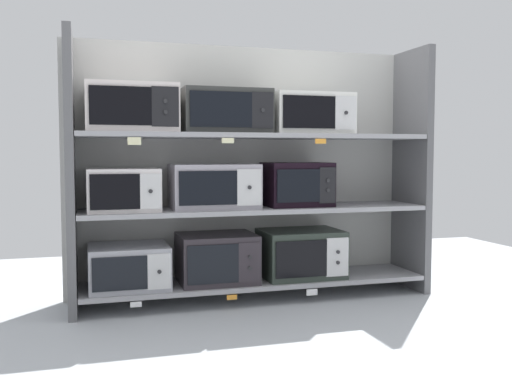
% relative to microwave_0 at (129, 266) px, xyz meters
% --- Properties ---
extents(ground, '(6.27, 6.00, 0.02)m').
position_rel_microwave_0_xyz_m(ground, '(0.83, -1.00, -0.27)').
color(ground, '#B2B7BC').
extents(back_panel, '(2.47, 0.04, 1.70)m').
position_rel_microwave_0_xyz_m(back_panel, '(0.83, 0.26, 0.59)').
color(back_panel, '#B2B2AD').
rests_on(back_panel, ground).
extents(upright_left, '(0.05, 0.46, 1.70)m').
position_rel_microwave_0_xyz_m(upright_left, '(-0.33, 0.00, 0.59)').
color(upright_left, '#5B5B5E').
rests_on(upright_left, ground).
extents(upright_right, '(0.05, 0.46, 1.70)m').
position_rel_microwave_0_xyz_m(upright_right, '(1.99, 0.00, 0.59)').
color(upright_right, '#5B5B5E').
rests_on(upright_right, ground).
extents(shelf_0, '(2.27, 0.46, 0.03)m').
position_rel_microwave_0_xyz_m(shelf_0, '(0.83, 0.00, -0.15)').
color(shelf_0, '#99999E').
rests_on(shelf_0, ground).
extents(microwave_0, '(0.49, 0.43, 0.27)m').
position_rel_microwave_0_xyz_m(microwave_0, '(0.00, 0.00, 0.00)').
color(microwave_0, '#9B9BA4').
rests_on(microwave_0, shelf_0).
extents(microwave_1, '(0.49, 0.42, 0.31)m').
position_rel_microwave_0_xyz_m(microwave_1, '(0.56, -0.00, 0.02)').
color(microwave_1, '#2D272D').
rests_on(microwave_1, shelf_0).
extents(microwave_2, '(0.54, 0.42, 0.32)m').
position_rel_microwave_0_xyz_m(microwave_2, '(1.15, -0.00, 0.03)').
color(microwave_2, '#29322B').
rests_on(microwave_2, shelf_0).
extents(price_tag_0, '(0.07, 0.00, 0.03)m').
position_rel_microwave_0_xyz_m(price_tag_0, '(0.02, -0.23, -0.18)').
color(price_tag_0, white).
extents(price_tag_1, '(0.06, 0.00, 0.03)m').
position_rel_microwave_0_xyz_m(price_tag_1, '(0.61, -0.23, -0.18)').
color(price_tag_1, orange).
extents(price_tag_2, '(0.07, 0.00, 0.04)m').
position_rel_microwave_0_xyz_m(price_tag_2, '(1.14, -0.23, -0.19)').
color(price_tag_2, white).
extents(shelf_1, '(2.27, 0.46, 0.03)m').
position_rel_microwave_0_xyz_m(shelf_1, '(0.83, 0.00, 0.33)').
color(shelf_1, '#99999E').
extents(microwave_3, '(0.43, 0.39, 0.26)m').
position_rel_microwave_0_xyz_m(microwave_3, '(-0.03, -0.00, 0.48)').
color(microwave_3, silver).
rests_on(microwave_3, shelf_1).
extents(microwave_4, '(0.55, 0.36, 0.29)m').
position_rel_microwave_0_xyz_m(microwave_4, '(0.55, 0.00, 0.49)').
color(microwave_4, '#A39DA7').
rests_on(microwave_4, shelf_1).
extents(microwave_5, '(0.43, 0.35, 0.29)m').
position_rel_microwave_0_xyz_m(microwave_5, '(1.12, 0.00, 0.50)').
color(microwave_5, black).
rests_on(microwave_5, shelf_1).
extents(shelf_2, '(2.27, 0.46, 0.03)m').
position_rel_microwave_0_xyz_m(shelf_2, '(0.83, 0.00, 0.82)').
color(shelf_2, '#99999E').
extents(microwave_6, '(0.55, 0.42, 0.29)m').
position_rel_microwave_0_xyz_m(microwave_6, '(0.03, -0.00, 0.98)').
color(microwave_6, silver).
rests_on(microwave_6, shelf_2).
extents(microwave_7, '(0.56, 0.38, 0.28)m').
position_rel_microwave_0_xyz_m(microwave_7, '(0.62, -0.00, 0.97)').
color(microwave_7, '#323432').
rests_on(microwave_7, shelf_2).
extents(microwave_8, '(0.54, 0.37, 0.27)m').
position_rel_microwave_0_xyz_m(microwave_8, '(1.20, -0.00, 0.97)').
color(microwave_8, white).
rests_on(microwave_8, shelf_2).
extents(price_tag_3, '(0.08, 0.00, 0.04)m').
position_rel_microwave_0_xyz_m(price_tag_3, '(0.03, -0.23, 0.78)').
color(price_tag_3, beige).
extents(price_tag_4, '(0.08, 0.00, 0.03)m').
position_rel_microwave_0_xyz_m(price_tag_4, '(0.58, -0.23, 0.78)').
color(price_tag_4, beige).
extents(price_tag_5, '(0.07, 0.00, 0.03)m').
position_rel_microwave_0_xyz_m(price_tag_5, '(1.19, -0.23, 0.78)').
color(price_tag_5, orange).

